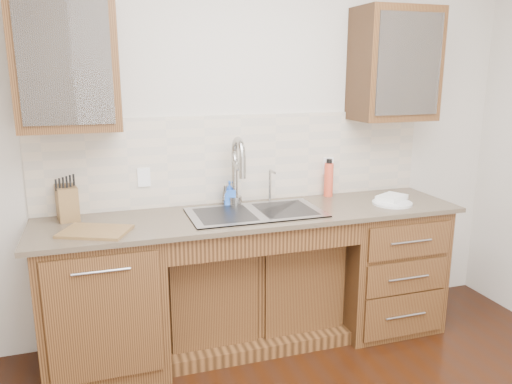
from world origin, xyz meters
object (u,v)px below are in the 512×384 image
object	(u,v)px
water_bottle	(329,180)
knife_block	(67,203)
plate	(392,203)
cutting_board	(95,231)
soap_bottle	(230,193)

from	to	relation	value
water_bottle	knife_block	world-z (taller)	water_bottle
plate	knife_block	bearing A→B (deg)	171.69
knife_block	cutting_board	bearing A→B (deg)	-75.31
plate	cutting_board	distance (m)	1.91
plate	knife_block	xyz separation A→B (m)	(-2.06, 0.30, 0.10)
knife_block	cutting_board	distance (m)	0.37
water_bottle	knife_block	size ratio (longest dim) A/B	1.17
plate	knife_block	size ratio (longest dim) A/B	1.30
plate	cutting_board	xyz separation A→B (m)	(-1.91, -0.03, 0.00)
plate	knife_block	distance (m)	2.09
water_bottle	knife_block	bearing A→B (deg)	-178.81
soap_bottle	cutting_board	size ratio (longest dim) A/B	0.45
soap_bottle	plate	xyz separation A→B (m)	(1.05, -0.32, -0.07)
soap_bottle	cutting_board	distance (m)	0.94
knife_block	cutting_board	world-z (taller)	knife_block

